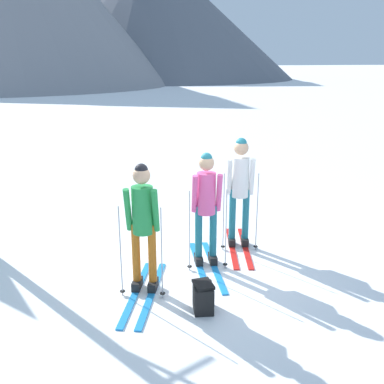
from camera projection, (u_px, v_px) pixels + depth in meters
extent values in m
plane|color=white|center=(195.00, 266.00, 6.71)|extent=(400.00, 400.00, 0.00)
cube|color=#1E84D1|center=(152.00, 293.00, 5.91)|extent=(0.76, 1.64, 0.02)
cube|color=#1E84D1|center=(136.00, 292.00, 5.93)|extent=(0.76, 1.64, 0.02)
cube|color=black|center=(153.00, 285.00, 5.99)|extent=(0.20, 0.28, 0.12)
cylinder|color=#B76019|center=(152.00, 254.00, 5.85)|extent=(0.11, 0.11, 0.84)
cube|color=black|center=(137.00, 284.00, 6.01)|extent=(0.20, 0.28, 0.12)
cylinder|color=#B76019|center=(136.00, 253.00, 5.88)|extent=(0.11, 0.11, 0.84)
cylinder|color=#238C42|center=(143.00, 210.00, 5.69)|extent=(0.28, 0.28, 0.63)
sphere|color=tan|center=(141.00, 175.00, 5.55)|extent=(0.23, 0.23, 0.23)
sphere|color=black|center=(141.00, 170.00, 5.53)|extent=(0.17, 0.17, 0.17)
cylinder|color=#238C42|center=(155.00, 211.00, 5.61)|extent=(0.15, 0.22, 0.60)
cylinder|color=#238C42|center=(128.00, 210.00, 5.64)|extent=(0.15, 0.22, 0.60)
cylinder|color=#A5A5AD|center=(162.00, 254.00, 5.64)|extent=(0.02, 0.02, 1.26)
cylinder|color=black|center=(163.00, 293.00, 5.81)|extent=(0.07, 0.07, 0.01)
cylinder|color=#A5A5AD|center=(121.00, 252.00, 5.69)|extent=(0.02, 0.02, 1.26)
cylinder|color=black|center=(123.00, 291.00, 5.86)|extent=(0.07, 0.07, 0.01)
cube|color=#4C7238|center=(145.00, 204.00, 5.84)|extent=(0.30, 0.25, 0.36)
cube|color=#1E84D1|center=(214.00, 266.00, 6.70)|extent=(0.37, 1.74, 0.02)
cube|color=#1E84D1|center=(199.00, 266.00, 6.67)|extent=(0.37, 1.74, 0.02)
cube|color=black|center=(213.00, 259.00, 6.77)|extent=(0.15, 0.27, 0.12)
cylinder|color=#1E6B7A|center=(213.00, 231.00, 6.64)|extent=(0.11, 0.11, 0.83)
cube|color=black|center=(198.00, 259.00, 6.74)|extent=(0.15, 0.27, 0.12)
cylinder|color=#1E6B7A|center=(199.00, 232.00, 6.61)|extent=(0.11, 0.11, 0.83)
cylinder|color=#E55193|center=(206.00, 193.00, 6.45)|extent=(0.28, 0.28, 0.62)
sphere|color=tan|center=(207.00, 163.00, 6.32)|extent=(0.22, 0.22, 0.22)
sphere|color=#1E6B7A|center=(207.00, 158.00, 6.30)|extent=(0.17, 0.17, 0.17)
cylinder|color=#E55193|center=(219.00, 193.00, 6.41)|extent=(0.11, 0.21, 0.59)
cylinder|color=#E55193|center=(195.00, 194.00, 6.37)|extent=(0.11, 0.21, 0.59)
cylinder|color=#A5A5AD|center=(226.00, 230.00, 6.46)|extent=(0.02, 0.02, 1.24)
cylinder|color=black|center=(225.00, 264.00, 6.63)|extent=(0.07, 0.07, 0.01)
cylinder|color=#A5A5AD|center=(190.00, 232.00, 6.39)|extent=(0.02, 0.02, 1.24)
cylinder|color=black|center=(190.00, 266.00, 6.56)|extent=(0.07, 0.07, 0.01)
cube|color=black|center=(204.00, 188.00, 6.60)|extent=(0.28, 0.20, 0.36)
cube|color=red|center=(245.00, 247.00, 7.35)|extent=(0.57, 1.60, 0.02)
cube|color=red|center=(232.00, 247.00, 7.35)|extent=(0.57, 1.60, 0.02)
cube|color=black|center=(245.00, 241.00, 7.42)|extent=(0.18, 0.28, 0.12)
cylinder|color=#1E6B7A|center=(246.00, 215.00, 7.29)|extent=(0.11, 0.11, 0.87)
cube|color=black|center=(232.00, 241.00, 7.42)|extent=(0.18, 0.28, 0.12)
cylinder|color=#1E6B7A|center=(232.00, 214.00, 7.29)|extent=(0.11, 0.11, 0.87)
cylinder|color=white|center=(240.00, 177.00, 7.10)|extent=(0.28, 0.28, 0.65)
sphere|color=tan|center=(241.00, 148.00, 6.96)|extent=(0.24, 0.24, 0.24)
sphere|color=#1E6B7A|center=(241.00, 143.00, 6.94)|extent=(0.18, 0.18, 0.18)
cylinder|color=white|center=(252.00, 177.00, 7.04)|extent=(0.14, 0.22, 0.62)
cylinder|color=white|center=(229.00, 177.00, 7.04)|extent=(0.14, 0.22, 0.62)
cylinder|color=#A5A5AD|center=(257.00, 213.00, 7.08)|extent=(0.02, 0.02, 1.31)
cylinder|color=black|center=(256.00, 246.00, 7.26)|extent=(0.07, 0.07, 0.01)
cylinder|color=#A5A5AD|center=(224.00, 213.00, 7.09)|extent=(0.02, 0.02, 1.31)
cylinder|color=black|center=(223.00, 246.00, 7.26)|extent=(0.07, 0.07, 0.01)
cube|color=black|center=(239.00, 173.00, 7.25)|extent=(0.30, 0.23, 0.36)
cube|color=black|center=(203.00, 298.00, 5.48)|extent=(0.30, 0.36, 0.34)
cube|color=black|center=(203.00, 284.00, 5.43)|extent=(0.22, 0.28, 0.04)
cone|color=slate|center=(149.00, 13.00, 69.25)|extent=(45.70, 45.70, 20.02)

